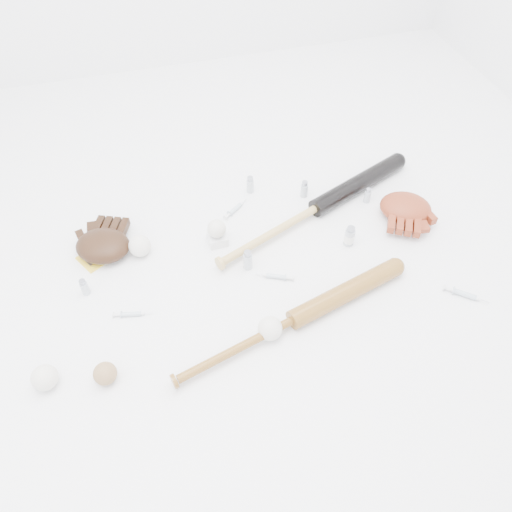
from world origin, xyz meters
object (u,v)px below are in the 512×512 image
object	(u,v)px
bat_dark	(316,208)
bat_wood	(294,319)
pedestal	(217,239)
glove_dark	(103,246)

from	to	relation	value
bat_dark	bat_wood	distance (m)	0.52
bat_dark	bat_wood	size ratio (longest dim) A/B	1.09
bat_wood	pedestal	xyz separation A→B (m)	(-0.15, 0.42, -0.01)
glove_dark	pedestal	distance (m)	0.41
bat_wood	glove_dark	bearing A→B (deg)	124.47
bat_dark	bat_wood	bearing A→B (deg)	-140.25
bat_wood	glove_dark	world-z (taller)	glove_dark
bat_dark	pedestal	xyz separation A→B (m)	(-0.40, -0.04, -0.02)
bat_wood	pedestal	distance (m)	0.44
bat_dark	pedestal	size ratio (longest dim) A/B	14.25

